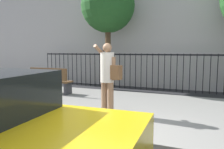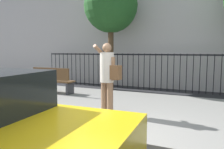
# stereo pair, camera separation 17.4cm
# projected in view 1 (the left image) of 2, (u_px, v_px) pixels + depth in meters

# --- Properties ---
(ground_plane) EXTENTS (60.00, 60.00, 0.00)m
(ground_plane) POSITION_uv_depth(u_px,v_px,m) (104.00, 144.00, 4.08)
(ground_plane) COLOR #28282B
(sidewalk) EXTENTS (28.00, 4.40, 0.15)m
(sidewalk) POSITION_uv_depth(u_px,v_px,m) (137.00, 110.00, 6.09)
(sidewalk) COLOR gray
(sidewalk) RESTS_ON ground
(iron_fence) EXTENTS (12.03, 0.04, 1.60)m
(iron_fence) POSITION_uv_depth(u_px,v_px,m) (161.00, 67.00, 9.39)
(iron_fence) COLOR black
(iron_fence) RESTS_ON ground
(pedestrian_on_phone) EXTENTS (0.71, 0.52, 1.76)m
(pedestrian_on_phone) POSITION_uv_depth(u_px,v_px,m) (108.00, 73.00, 5.39)
(pedestrian_on_phone) COLOR #936B4C
(pedestrian_on_phone) RESTS_ON sidewalk
(street_bench) EXTENTS (1.60, 0.45, 0.95)m
(street_bench) POSITION_uv_depth(u_px,v_px,m) (50.00, 80.00, 8.08)
(street_bench) COLOR brown
(street_bench) RESTS_ON sidewalk
(street_tree_mid) EXTENTS (2.31, 2.31, 4.80)m
(street_tree_mid) POSITION_uv_depth(u_px,v_px,m) (108.00, 6.00, 9.41)
(street_tree_mid) COLOR #4C3823
(street_tree_mid) RESTS_ON ground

